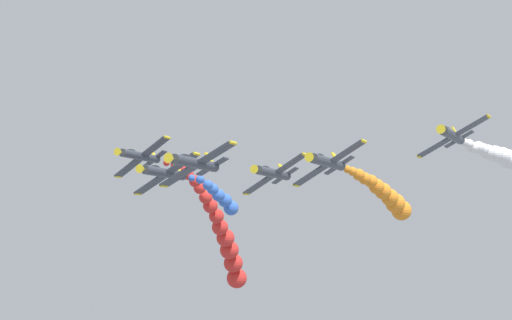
{
  "coord_description": "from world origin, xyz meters",
  "views": [
    {
      "loc": [
        -44.69,
        98.48,
        63.77
      ],
      "look_at": [
        0.0,
        0.0,
        75.51
      ],
      "focal_mm": 64.58,
      "sensor_mm": 36.0,
      "label": 1
    }
  ],
  "objects_px": {
    "airplane_right_inner": "(164,173)",
    "airplane_trailing": "(139,156)",
    "airplane_right_outer": "(452,135)",
    "airplane_left_inner": "(327,162)",
    "airplane_left_outer": "(272,173)",
    "airplane_lead": "(194,163)"
  },
  "relations": [
    {
      "from": "airplane_right_outer",
      "to": "airplane_left_inner",
      "type": "bearing_deg",
      "value": 41.23
    },
    {
      "from": "airplane_left_outer",
      "to": "airplane_right_outer",
      "type": "relative_size",
      "value": 1.0
    },
    {
      "from": "airplane_left_inner",
      "to": "airplane_left_outer",
      "type": "relative_size",
      "value": 1.0
    },
    {
      "from": "airplane_right_outer",
      "to": "airplane_trailing",
      "type": "height_order",
      "value": "airplane_trailing"
    },
    {
      "from": "airplane_right_outer",
      "to": "airplane_right_inner",
      "type": "bearing_deg",
      "value": 17.61
    },
    {
      "from": "airplane_left_inner",
      "to": "airplane_right_outer",
      "type": "height_order",
      "value": "airplane_right_outer"
    },
    {
      "from": "airplane_trailing",
      "to": "airplane_left_inner",
      "type": "bearing_deg",
      "value": 160.12
    },
    {
      "from": "airplane_left_outer",
      "to": "airplane_trailing",
      "type": "distance_m",
      "value": 20.97
    },
    {
      "from": "airplane_left_inner",
      "to": "airplane_lead",
      "type": "bearing_deg",
      "value": 44.54
    },
    {
      "from": "airplane_right_inner",
      "to": "airplane_trailing",
      "type": "bearing_deg",
      "value": -47.39
    },
    {
      "from": "airplane_left_outer",
      "to": "airplane_lead",
      "type": "bearing_deg",
      "value": 89.11
    },
    {
      "from": "airplane_left_inner",
      "to": "airplane_right_outer",
      "type": "bearing_deg",
      "value": -138.77
    },
    {
      "from": "airplane_left_inner",
      "to": "airplane_trailing",
      "type": "bearing_deg",
      "value": -19.88
    },
    {
      "from": "airplane_lead",
      "to": "airplane_left_inner",
      "type": "distance_m",
      "value": 15.25
    },
    {
      "from": "airplane_left_outer",
      "to": "airplane_left_inner",
      "type": "bearing_deg",
      "value": 138.87
    },
    {
      "from": "airplane_right_outer",
      "to": "airplane_trailing",
      "type": "relative_size",
      "value": 1.0
    },
    {
      "from": "airplane_right_inner",
      "to": "airplane_left_outer",
      "type": "relative_size",
      "value": 1.0
    },
    {
      "from": "airplane_right_inner",
      "to": "airplane_left_outer",
      "type": "height_order",
      "value": "airplane_left_outer"
    },
    {
      "from": "airplane_lead",
      "to": "airplane_left_outer",
      "type": "distance_m",
      "value": 19.91
    },
    {
      "from": "airplane_lead",
      "to": "airplane_left_outer",
      "type": "relative_size",
      "value": 1.0
    },
    {
      "from": "airplane_left_inner",
      "to": "airplane_left_outer",
      "type": "height_order",
      "value": "airplane_left_outer"
    },
    {
      "from": "airplane_left_outer",
      "to": "airplane_trailing",
      "type": "bearing_deg",
      "value": -5.7
    }
  ]
}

